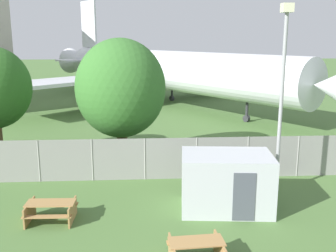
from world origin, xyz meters
TOP-DOWN VIEW (x-y plane):
  - perimeter_fence at (-0.00, 10.56)m, footprint 56.07×0.07m
  - airplane at (1.91, 32.61)m, footprint 29.76×35.96m
  - portable_cabin at (3.26, 6.95)m, footprint 3.78×2.64m
  - picnic_bench_near_cabin at (1.53, 3.06)m, footprint 1.79×1.52m
  - picnic_bench_open_grass at (-3.60, 6.28)m, footprint 1.86×1.45m
  - tree_behind_benches at (-1.22, 12.87)m, footprint 4.74×4.74m
  - light_mast at (5.83, 8.41)m, footprint 0.44×0.44m

SIDE VIEW (x-z plane):
  - picnic_bench_near_cabin at x=1.53m, z-range 0.09..0.85m
  - picnic_bench_open_grass at x=-3.60m, z-range 0.10..0.86m
  - perimeter_fence at x=0.00m, z-range 0.00..2.08m
  - portable_cabin at x=3.26m, z-range 0.00..2.31m
  - airplane at x=1.91m, z-range -2.13..9.24m
  - tree_behind_benches at x=-1.22m, z-range 0.79..7.63m
  - light_mast at x=5.83m, z-range 0.88..9.07m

